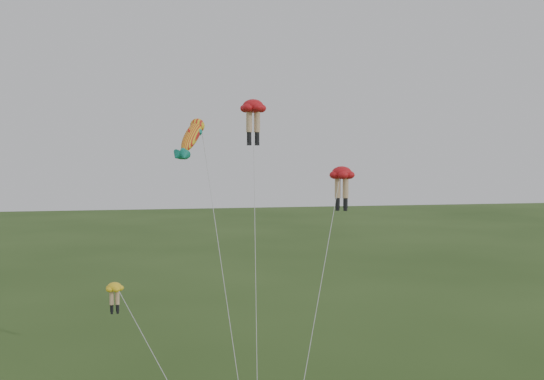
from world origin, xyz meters
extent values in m
ellipsoid|color=red|center=(1.56, 11.00, 18.39)|extent=(1.90, 1.90, 0.86)
cylinder|color=#DDAE82|center=(1.30, 10.97, 17.37)|extent=(0.38, 0.38, 1.32)
cylinder|color=black|center=(1.30, 10.97, 16.39)|extent=(0.30, 0.30, 0.66)
cube|color=black|center=(1.30, 10.97, 15.96)|extent=(0.25, 0.40, 0.19)
cylinder|color=#DDAE82|center=(1.82, 11.03, 17.37)|extent=(0.38, 0.38, 1.32)
cylinder|color=black|center=(1.82, 11.03, 16.39)|extent=(0.30, 0.30, 0.66)
cube|color=black|center=(1.82, 11.03, 15.96)|extent=(0.25, 0.40, 0.19)
cylinder|color=silver|center=(0.83, 5.78, 9.52)|extent=(1.50, 10.47, 18.61)
ellipsoid|color=red|center=(5.86, 5.80, 14.23)|extent=(1.99, 1.99, 0.75)
cylinder|color=#DDAE82|center=(5.65, 5.90, 13.35)|extent=(0.33, 0.33, 1.14)
cylinder|color=black|center=(5.65, 5.90, 12.49)|extent=(0.26, 0.26, 0.57)
cube|color=black|center=(5.65, 5.90, 12.13)|extent=(0.31, 0.38, 0.17)
cylinder|color=#DDAE82|center=(6.06, 5.70, 13.35)|extent=(0.33, 0.33, 1.14)
cylinder|color=black|center=(6.06, 5.70, 12.49)|extent=(0.26, 0.26, 0.57)
cube|color=black|center=(6.06, 5.70, 12.13)|extent=(0.31, 0.38, 0.17)
cylinder|color=silver|center=(3.08, 1.11, 7.41)|extent=(5.59, 9.42, 14.39)
ellipsoid|color=yellow|center=(-6.76, 4.16, 8.48)|extent=(1.02, 1.02, 0.47)
cylinder|color=#DDAE82|center=(-6.91, 4.15, 7.93)|extent=(0.21, 0.21, 0.72)
cylinder|color=black|center=(-6.91, 4.15, 7.39)|extent=(0.16, 0.16, 0.36)
cube|color=black|center=(-6.91, 4.15, 7.15)|extent=(0.14, 0.22, 0.11)
cylinder|color=#DDAE82|center=(-6.62, 4.17, 7.93)|extent=(0.21, 0.21, 0.72)
cylinder|color=black|center=(-6.62, 4.17, 7.39)|extent=(0.16, 0.16, 0.36)
cube|color=black|center=(-6.62, 4.17, 7.15)|extent=(0.14, 0.22, 0.11)
ellipsoid|color=yellow|center=(-2.55, 7.55, 16.37)|extent=(2.17, 2.99, 2.55)
sphere|color=yellow|center=(-2.55, 7.55, 16.37)|extent=(1.39, 1.54, 1.26)
cone|color=#158B78|center=(-2.55, 7.55, 16.37)|extent=(1.17, 1.36, 1.22)
cone|color=#158B78|center=(-2.55, 7.55, 16.37)|extent=(1.17, 1.36, 1.22)
cone|color=#158B78|center=(-2.55, 7.55, 16.37)|extent=(0.66, 0.77, 0.68)
cone|color=#158B78|center=(-2.55, 7.55, 16.37)|extent=(0.66, 0.77, 0.68)
cone|color=red|center=(-2.55, 7.55, 16.37)|extent=(0.70, 0.79, 0.66)
cylinder|color=silver|center=(-1.54, 2.48, 8.29)|extent=(2.05, 10.18, 16.16)
camera|label=1|loc=(-4.68, -27.47, 15.14)|focal=40.00mm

